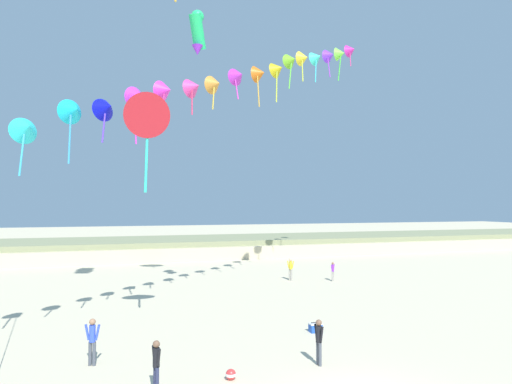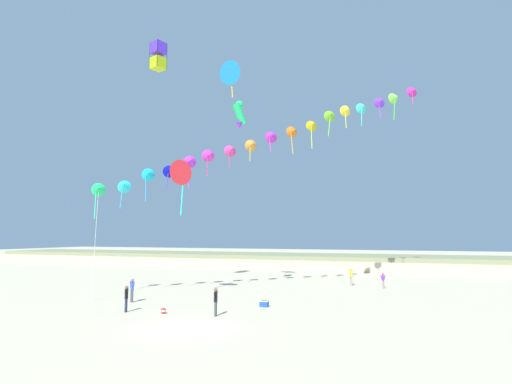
{
  "view_description": "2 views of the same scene",
  "coord_description": "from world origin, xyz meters",
  "px_view_note": "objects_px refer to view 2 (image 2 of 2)",
  "views": [
    {
      "loc": [
        -7.22,
        -11.99,
        5.95
      ],
      "look_at": [
        -0.59,
        9.05,
        6.57
      ],
      "focal_mm": 32.0,
      "sensor_mm": 36.0,
      "label": 1
    },
    {
      "loc": [
        10.92,
        -19.03,
        4.9
      ],
      "look_at": [
        -0.58,
        12.74,
        8.57
      ],
      "focal_mm": 28.0,
      "sensor_mm": 36.0,
      "label": 2
    }
  ],
  "objects_px": {
    "person_mid_center": "(216,300)",
    "person_far_right": "(126,297)",
    "person_near_right": "(383,279)",
    "beach_cooler": "(264,304)",
    "large_kite_mid_trail": "(183,172)",
    "person_far_left": "(351,275)",
    "beach_ball": "(163,311)",
    "large_kite_outer_drift": "(239,113)",
    "large_kite_low_lead": "(158,56)",
    "person_near_left": "(132,288)",
    "large_kite_high_solo": "(232,73)"
  },
  "relations": [
    {
      "from": "person_far_left",
      "to": "large_kite_high_solo",
      "type": "height_order",
      "value": "large_kite_high_solo"
    },
    {
      "from": "large_kite_mid_trail",
      "to": "large_kite_low_lead",
      "type": "bearing_deg",
      "value": 151.44
    },
    {
      "from": "person_far_left",
      "to": "beach_ball",
      "type": "xyz_separation_m",
      "value": [
        -9.5,
        -18.29,
        -0.83
      ]
    },
    {
      "from": "person_near_right",
      "to": "beach_cooler",
      "type": "distance_m",
      "value": 14.59
    },
    {
      "from": "person_near_right",
      "to": "large_kite_mid_trail",
      "type": "distance_m",
      "value": 20.66
    },
    {
      "from": "person_mid_center",
      "to": "large_kite_mid_trail",
      "type": "height_order",
      "value": "large_kite_mid_trail"
    },
    {
      "from": "beach_ball",
      "to": "person_near_left",
      "type": "bearing_deg",
      "value": 147.77
    },
    {
      "from": "person_far_right",
      "to": "person_near_left",
      "type": "bearing_deg",
      "value": 121.85
    },
    {
      "from": "person_far_right",
      "to": "large_kite_high_solo",
      "type": "xyz_separation_m",
      "value": [
        2.02,
        12.14,
        19.47
      ]
    },
    {
      "from": "person_far_right",
      "to": "large_kite_high_solo",
      "type": "relative_size",
      "value": 0.46
    },
    {
      "from": "large_kite_mid_trail",
      "to": "beach_cooler",
      "type": "relative_size",
      "value": 8.09
    },
    {
      "from": "person_far_left",
      "to": "large_kite_outer_drift",
      "type": "xyz_separation_m",
      "value": [
        -8.79,
        -7.58,
        15.02
      ]
    },
    {
      "from": "large_kite_high_solo",
      "to": "beach_cooler",
      "type": "bearing_deg",
      "value": -52.0
    },
    {
      "from": "person_near_right",
      "to": "person_far_right",
      "type": "relative_size",
      "value": 0.89
    },
    {
      "from": "person_mid_center",
      "to": "large_kite_high_solo",
      "type": "xyz_separation_m",
      "value": [
        -3.96,
        11.38,
        19.46
      ]
    },
    {
      "from": "person_near_right",
      "to": "large_kite_mid_trail",
      "type": "height_order",
      "value": "large_kite_mid_trail"
    },
    {
      "from": "person_far_left",
      "to": "person_far_right",
      "type": "height_order",
      "value": "person_far_left"
    },
    {
      "from": "large_kite_high_solo",
      "to": "large_kite_outer_drift",
      "type": "relative_size",
      "value": 1.39
    },
    {
      "from": "person_near_right",
      "to": "large_kite_low_lead",
      "type": "relative_size",
      "value": 0.57
    },
    {
      "from": "person_near_left",
      "to": "beach_cooler",
      "type": "xyz_separation_m",
      "value": [
        9.77,
        1.56,
        -0.78
      ]
    },
    {
      "from": "person_far_left",
      "to": "large_kite_high_solo",
      "type": "relative_size",
      "value": 0.48
    },
    {
      "from": "person_mid_center",
      "to": "person_far_right",
      "type": "relative_size",
      "value": 1.01
    },
    {
      "from": "person_near_right",
      "to": "beach_cooler",
      "type": "bearing_deg",
      "value": -120.22
    },
    {
      "from": "person_near_left",
      "to": "beach_ball",
      "type": "xyz_separation_m",
      "value": [
        4.56,
        -2.88,
        -0.82
      ]
    },
    {
      "from": "person_far_left",
      "to": "beach_cooler",
      "type": "bearing_deg",
      "value": -107.23
    },
    {
      "from": "large_kite_low_lead",
      "to": "large_kite_outer_drift",
      "type": "height_order",
      "value": "large_kite_low_lead"
    },
    {
      "from": "large_kite_outer_drift",
      "to": "large_kite_mid_trail",
      "type": "bearing_deg",
      "value": -124.58
    },
    {
      "from": "beach_ball",
      "to": "beach_cooler",
      "type": "bearing_deg",
      "value": 40.43
    },
    {
      "from": "person_mid_center",
      "to": "large_kite_mid_trail",
      "type": "bearing_deg",
      "value": 135.44
    },
    {
      "from": "person_mid_center",
      "to": "beach_ball",
      "type": "xyz_separation_m",
      "value": [
        -3.46,
        -0.37,
        -0.79
      ]
    },
    {
      "from": "large_kite_low_lead",
      "to": "person_far_right",
      "type": "bearing_deg",
      "value": -64.99
    },
    {
      "from": "person_far_left",
      "to": "beach_cooler",
      "type": "distance_m",
      "value": 14.53
    },
    {
      "from": "person_near_left",
      "to": "large_kite_outer_drift",
      "type": "distance_m",
      "value": 17.76
    },
    {
      "from": "large_kite_high_solo",
      "to": "large_kite_mid_trail",
      "type": "bearing_deg",
      "value": -108.92
    },
    {
      "from": "person_far_left",
      "to": "person_far_right",
      "type": "relative_size",
      "value": 1.05
    },
    {
      "from": "large_kite_high_solo",
      "to": "person_far_right",
      "type": "bearing_deg",
      "value": -99.47
    },
    {
      "from": "large_kite_mid_trail",
      "to": "large_kite_high_solo",
      "type": "distance_m",
      "value": 11.94
    },
    {
      "from": "person_far_left",
      "to": "person_near_left",
      "type": "bearing_deg",
      "value": -132.38
    },
    {
      "from": "large_kite_low_lead",
      "to": "large_kite_high_solo",
      "type": "bearing_deg",
      "value": 28.07
    },
    {
      "from": "person_near_left",
      "to": "large_kite_high_solo",
      "type": "height_order",
      "value": "large_kite_high_solo"
    },
    {
      "from": "person_mid_center",
      "to": "person_far_right",
      "type": "xyz_separation_m",
      "value": [
        -5.98,
        -0.76,
        -0.01
      ]
    },
    {
      "from": "person_near_right",
      "to": "large_kite_high_solo",
      "type": "xyz_separation_m",
      "value": [
        -13.04,
        -5.28,
        19.58
      ]
    },
    {
      "from": "person_near_left",
      "to": "large_kite_outer_drift",
      "type": "height_order",
      "value": "large_kite_outer_drift"
    },
    {
      "from": "person_near_right",
      "to": "large_kite_high_solo",
      "type": "height_order",
      "value": "large_kite_high_solo"
    },
    {
      "from": "person_far_left",
      "to": "large_kite_mid_trail",
      "type": "relative_size",
      "value": 0.37
    },
    {
      "from": "person_near_right",
      "to": "large_kite_mid_trail",
      "type": "xyz_separation_m",
      "value": [
        -14.96,
        -10.87,
        9.2
      ]
    },
    {
      "from": "large_kite_high_solo",
      "to": "large_kite_low_lead",
      "type": "bearing_deg",
      "value": -151.93
    },
    {
      "from": "person_near_right",
      "to": "person_mid_center",
      "type": "xyz_separation_m",
      "value": [
        -9.08,
        -16.66,
        0.12
      ]
    },
    {
      "from": "large_kite_high_solo",
      "to": "large_kite_outer_drift",
      "type": "bearing_deg",
      "value": -40.32
    },
    {
      "from": "beach_cooler",
      "to": "large_kite_outer_drift",
      "type": "bearing_deg",
      "value": 125.59
    }
  ]
}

